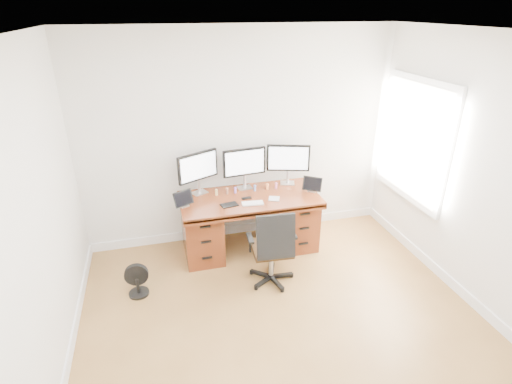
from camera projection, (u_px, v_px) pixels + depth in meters
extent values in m
plane|color=olive|center=(298.00, 354.00, 3.63)|extent=(4.50, 4.50, 0.00)
cube|color=white|center=(241.00, 139.00, 5.03)|extent=(4.00, 0.10, 2.70)
cube|color=white|center=(414.00, 140.00, 4.81)|extent=(0.04, 1.30, 1.50)
cube|color=white|center=(412.00, 141.00, 4.80)|extent=(0.01, 1.15, 1.35)
cube|color=#602913|center=(250.00, 199.00, 4.90)|extent=(1.70, 0.80, 0.05)
cube|color=#602913|center=(202.00, 230.00, 4.94)|extent=(0.45, 0.70, 0.70)
cube|color=#602913|center=(294.00, 218.00, 5.22)|extent=(0.45, 0.70, 0.70)
cube|color=#4C1F0D|center=(244.00, 204.00, 5.26)|extent=(0.74, 0.03, 0.40)
cylinder|color=black|center=(271.00, 277.00, 4.60)|extent=(0.53, 0.53, 0.07)
cylinder|color=silver|center=(271.00, 262.00, 4.51)|extent=(0.05, 0.05, 0.36)
cube|color=#34210F|center=(271.00, 248.00, 4.44)|extent=(0.45, 0.44, 0.06)
cube|color=black|center=(276.00, 237.00, 4.15)|extent=(0.41, 0.07, 0.49)
cube|color=black|center=(250.00, 238.00, 4.33)|extent=(0.07, 0.22, 0.03)
cube|color=black|center=(293.00, 234.00, 4.41)|extent=(0.07, 0.22, 0.03)
cylinder|color=black|center=(139.00, 293.00, 4.38)|extent=(0.22, 0.22, 0.03)
cylinder|color=black|center=(138.00, 285.00, 4.33)|extent=(0.04, 0.04, 0.18)
cylinder|color=black|center=(136.00, 276.00, 4.28)|extent=(0.26, 0.07, 0.26)
cube|color=silver|center=(200.00, 193.00, 4.99)|extent=(0.22, 0.21, 0.01)
cylinder|color=silver|center=(199.00, 186.00, 4.95)|extent=(0.04, 0.04, 0.18)
cube|color=black|center=(198.00, 166.00, 4.84)|extent=(0.51, 0.28, 0.35)
cube|color=white|center=(199.00, 167.00, 4.83)|extent=(0.45, 0.23, 0.30)
cube|color=silver|center=(245.00, 188.00, 5.12)|extent=(0.19, 0.16, 0.01)
cylinder|color=silver|center=(245.00, 182.00, 5.09)|extent=(0.04, 0.04, 0.18)
cube|color=black|center=(244.00, 162.00, 4.97)|extent=(0.55, 0.09, 0.35)
cube|color=white|center=(245.00, 163.00, 4.96)|extent=(0.50, 0.05, 0.30)
cube|color=silver|center=(287.00, 183.00, 5.26)|extent=(0.21, 0.19, 0.01)
cylinder|color=silver|center=(288.00, 177.00, 5.22)|extent=(0.04, 0.04, 0.18)
cube|color=black|center=(288.00, 158.00, 5.11)|extent=(0.54, 0.20, 0.35)
cube|color=white|center=(288.00, 158.00, 5.09)|extent=(0.48, 0.15, 0.30)
cube|color=silver|center=(184.00, 206.00, 4.66)|extent=(0.13, 0.12, 0.01)
cube|color=black|center=(183.00, 199.00, 4.62)|extent=(0.24, 0.17, 0.17)
cube|color=silver|center=(312.00, 191.00, 5.03)|extent=(0.13, 0.12, 0.01)
cube|color=black|center=(313.00, 184.00, 4.99)|extent=(0.24, 0.19, 0.17)
cube|color=silver|center=(253.00, 203.00, 4.71)|extent=(0.26, 0.13, 0.01)
cube|color=#B6B8BD|center=(274.00, 199.00, 4.83)|extent=(0.16, 0.16, 0.01)
cube|color=black|center=(229.00, 205.00, 4.68)|extent=(0.22, 0.16, 0.01)
cube|color=black|center=(247.00, 198.00, 4.84)|extent=(0.12, 0.07, 0.01)
cylinder|color=#E0B469|center=(216.00, 193.00, 4.92)|extent=(0.03, 0.03, 0.06)
sphere|color=#E0B469|center=(216.00, 190.00, 4.90)|extent=(0.03, 0.03, 0.03)
cylinder|color=brown|center=(227.00, 192.00, 4.95)|extent=(0.03, 0.03, 0.06)
sphere|color=brown|center=(227.00, 189.00, 4.93)|extent=(0.03, 0.03, 0.03)
cylinder|color=#A36ADC|center=(235.00, 191.00, 4.97)|extent=(0.03, 0.03, 0.06)
sphere|color=#A36ADC|center=(235.00, 188.00, 4.96)|extent=(0.03, 0.03, 0.03)
cylinder|color=#6588DC|center=(255.00, 189.00, 5.03)|extent=(0.03, 0.03, 0.06)
sphere|color=#6588DC|center=(255.00, 186.00, 5.02)|extent=(0.03, 0.03, 0.03)
cylinder|color=#FB8F4A|center=(267.00, 187.00, 5.07)|extent=(0.03, 0.03, 0.06)
sphere|color=#FB8F4A|center=(267.00, 185.00, 5.05)|extent=(0.03, 0.03, 0.03)
cylinder|color=pink|center=(276.00, 187.00, 5.10)|extent=(0.03, 0.03, 0.06)
sphere|color=pink|center=(276.00, 184.00, 5.08)|extent=(0.03, 0.03, 0.03)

